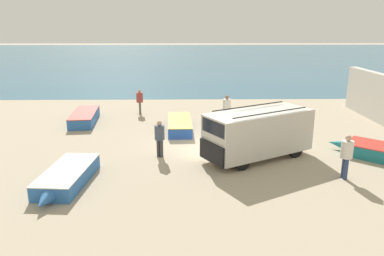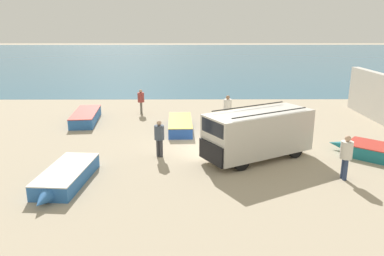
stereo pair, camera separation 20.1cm
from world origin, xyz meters
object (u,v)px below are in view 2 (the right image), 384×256
fishing_rowboat_1 (66,177)px  fisherman_1 (141,99)px  fishing_rowboat_0 (86,116)px  fisherman_3 (159,135)px  fishing_rowboat_3 (180,124)px  fisherman_2 (228,107)px  parked_van (258,133)px  fisherman_0 (346,153)px

fishing_rowboat_1 → fisherman_1: size_ratio=2.60×
fishing_rowboat_0 → fisherman_3: bearing=-147.7°
fishing_rowboat_3 → fisherman_2: 3.17m
fisherman_1 → fisherman_3: (1.93, -8.65, 0.03)m
parked_van → fishing_rowboat_3: 6.22m
fishing_rowboat_1 → fisherman_3: size_ratio=2.53×
fisherman_0 → fisherman_1: size_ratio=1.08×
fisherman_1 → fisherman_2: 6.35m
parked_van → fisherman_2: parked_van is taller
parked_van → fishing_rowboat_0: parked_van is taller
fisherman_2 → fisherman_3: 6.88m
fisherman_0 → fisherman_3: fisherman_0 is taller
fishing_rowboat_1 → fisherman_0: bearing=96.5°
fishing_rowboat_3 → fisherman_0: 10.03m
fisherman_0 → fisherman_2: (-3.86, 8.46, -0.00)m
fishing_rowboat_3 → fisherman_1: fisherman_1 is taller
fishing_rowboat_0 → parked_van: bearing=-131.0°
fishing_rowboat_1 → fisherman_1: fisherman_1 is taller
fishing_rowboat_3 → fishing_rowboat_0: bearing=70.2°
fishing_rowboat_1 → fisherman_1: bearing=177.2°
fishing_rowboat_0 → fisherman_1: (3.27, 1.98, 0.69)m
fishing_rowboat_1 → fishing_rowboat_3: fishing_rowboat_3 is taller
fisherman_0 → fisherman_1: (-9.52, 11.32, -0.08)m
fisherman_1 → fishing_rowboat_0: bearing=23.3°
fishing_rowboat_0 → fishing_rowboat_3: (6.05, -1.96, -0.02)m
fisherman_0 → fisherman_2: bearing=110.9°
fishing_rowboat_0 → fisherman_1: size_ratio=2.95×
fishing_rowboat_3 → fisherman_1: size_ratio=2.76×
fishing_rowboat_3 → fisherman_1: 4.87m
fishing_rowboat_3 → fisherman_0: (6.74, -7.39, 0.78)m
fishing_rowboat_0 → fisherman_2: fisherman_2 is taller
fishing_rowboat_1 → fisherman_2: (7.16, 8.84, 0.79)m
fishing_rowboat_1 → fisherman_0: size_ratio=2.42×
parked_van → fishing_rowboat_3: (-3.68, 4.94, -0.91)m
fishing_rowboat_0 → fishing_rowboat_1: 9.89m
fishing_rowboat_3 → fisherman_0: size_ratio=2.56×
fishing_rowboat_3 → fishing_rowboat_1: bearing=149.3°
fisherman_2 → fishing_rowboat_0: bearing=163.3°
fisherman_2 → fisherman_1: bearing=142.2°
fisherman_1 → fisherman_2: bearing=145.4°
fishing_rowboat_1 → fisherman_3: (3.43, 3.06, 0.75)m
fishing_rowboat_0 → fishing_rowboat_3: size_ratio=1.07×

